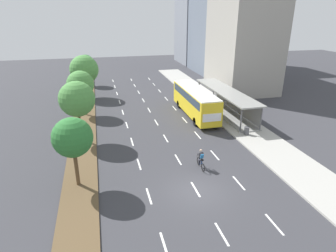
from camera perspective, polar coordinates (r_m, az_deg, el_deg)
The scene contains 18 objects.
ground_plane at distance 21.77m, azimuth 5.67°, elevation -12.68°, with size 140.00×140.00×0.00m, color #38383D.
median_strip at distance 38.87m, azimuth -16.08°, elevation 2.50°, with size 2.60×52.00×0.12m, color brown.
sidewalk_right at distance 41.82m, azimuth 8.67°, elevation 4.47°, with size 4.50×52.00×0.15m, color #ADAAA3.
lane_divider_left at distance 36.03m, azimuth -8.55°, elevation 1.54°, with size 0.14×44.83×0.01m.
lane_divider_center at distance 36.47m, azimuth -3.07°, elevation 2.00°, with size 0.14×44.83×0.01m.
lane_divider_right at distance 37.24m, azimuth 2.22°, elevation 2.44°, with size 0.14×44.83×0.01m.
bus_shelter at distance 37.71m, azimuth 11.64°, elevation 5.22°, with size 2.90×14.21×2.86m.
bus at distance 36.21m, azimuth 5.38°, elevation 5.23°, with size 2.54×11.29×3.37m.
cyclist at distance 24.28m, azimuth 6.52°, elevation -6.64°, with size 0.46×1.82×1.71m.
median_tree_nearest at distance 21.47m, azimuth -18.34°, elevation -2.20°, with size 2.89×2.89×5.30m.
median_tree_second at distance 29.14m, azimuth -17.55°, elevation 5.08°, with size 3.46×3.46×6.05m.
median_tree_third at distance 37.29m, azimuth -16.91°, elevation 7.87°, with size 3.30×3.30×5.50m.
median_tree_fourth at distance 45.35m, azimuth -16.23°, elevation 10.64°, with size 4.20×4.20×6.24m.
median_tree_fifth at distance 53.58m, azimuth -15.94°, elevation 11.88°, with size 2.82×2.82×5.22m.
trash_bin at distance 31.49m, azimuth 15.26°, elevation -0.90°, with size 0.52×0.52×0.85m, color #4C4C51.
building_near_right at distance 49.24m, azimuth 14.79°, elevation 16.94°, with size 8.46×11.58×17.56m, color #A39E93.
building_mid_right at distance 62.44m, azimuth 10.01°, elevation 19.03°, with size 7.95×15.93×19.48m, color slate.
building_far_right at distance 76.64m, azimuth 6.30°, elevation 21.73°, with size 9.94×11.06×25.05m, color gray.
Camera 1 is at (-6.32, -16.86, 12.23)m, focal length 30.88 mm.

